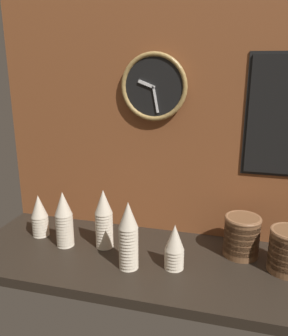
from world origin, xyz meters
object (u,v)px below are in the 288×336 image
object	(u,v)px
cup_stack_center	(128,235)
cup_stack_left	(64,219)
cup_stack_center_left	(104,219)
cup_stack_far_left	(40,215)
cup_stack_center_right	(174,247)
wall_clock	(154,87)
bowl_stack_far_right	(288,250)
bowl_stack_right	(242,235)

from	to	relation	value
cup_stack_center	cup_stack_left	distance (cm)	32.97
cup_stack_center_left	cup_stack_far_left	size ratio (longest dim) A/B	1.33
cup_stack_center_left	cup_stack_center	bearing A→B (deg)	-40.80
cup_stack_center_right	cup_stack_left	distance (cm)	48.73
wall_clock	cup_stack_center	bearing A→B (deg)	-92.71
cup_stack_far_left	wall_clock	world-z (taller)	wall_clock
cup_stack_center_right	cup_stack_left	world-z (taller)	cup_stack_left
cup_stack_center	bowl_stack_far_right	bearing A→B (deg)	12.80
bowl_stack_far_right	wall_clock	world-z (taller)	wall_clock
cup_stack_center_right	cup_stack_left	size ratio (longest dim) A/B	0.74
cup_stack_center_left	cup_stack_left	distance (cm)	16.99
cup_stack_center_right	bowl_stack_right	size ratio (longest dim) A/B	1.07
cup_stack_center	cup_stack_center_right	distance (cm)	17.91
cup_stack_center	wall_clock	size ratio (longest dim) A/B	0.95
bowl_stack_far_right	cup_stack_center_left	bearing A→B (deg)	-179.61
cup_stack_center_right	cup_stack_center_left	bearing A→B (deg)	164.77
bowl_stack_right	cup_stack_far_left	bearing A→B (deg)	-176.40
bowl_stack_far_right	wall_clock	bearing A→B (deg)	160.79
cup_stack_center	cup_stack_far_left	xyz separation A→B (cm)	(-46.57, 15.07, -3.83)
cup_stack_far_left	wall_clock	distance (cm)	76.02
cup_stack_far_left	wall_clock	bearing A→B (deg)	20.33
bowl_stack_far_right	cup_stack_center_right	bearing A→B (deg)	-167.58
bowl_stack_far_right	cup_stack_left	bearing A→B (deg)	-177.83
cup_stack_center_left	wall_clock	distance (cm)	58.90
bowl_stack_right	cup_stack_center	bearing A→B (deg)	-153.52
cup_stack_center_left	cup_stack_center	xyz separation A→B (cm)	(14.71, -12.70, 0.64)
cup_stack_center_left	cup_stack_left	xyz separation A→B (cm)	(-16.73, -2.89, -0.64)
cup_stack_center_left	bowl_stack_right	xyz separation A→B (cm)	(56.09, 7.91, -4.01)
cup_stack_left	wall_clock	xyz separation A→B (cm)	(33.00, 23.09, 53.53)
cup_stack_center_left	cup_stack_center	world-z (taller)	cup_stack_center
cup_stack_center	bowl_stack_far_right	xyz separation A→B (cm)	(58.11, 13.20, -4.65)
cup_stack_center_right	bowl_stack_far_right	xyz separation A→B (cm)	(41.27, 9.09, -0.17)
cup_stack_center	cup_stack_left	xyz separation A→B (cm)	(-31.45, 9.81, -1.28)
cup_stack_center	cup_stack_left	size ratio (longest dim) A/B	1.10
cup_stack_center_left	bowl_stack_right	world-z (taller)	cup_stack_center_left
cup_stack_center_left	bowl_stack_right	distance (cm)	56.78
cup_stack_left	bowl_stack_right	world-z (taller)	cup_stack_left
cup_stack_center_left	cup_stack_center_right	bearing A→B (deg)	-15.23
cup_stack_center_left	wall_clock	bearing A→B (deg)	51.16
cup_stack_center_left	cup_stack_center	size ratio (longest dim) A/B	0.95
cup_stack_center_left	cup_stack_left	size ratio (longest dim) A/B	1.05
cup_stack_center_right	wall_clock	distance (cm)	65.42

